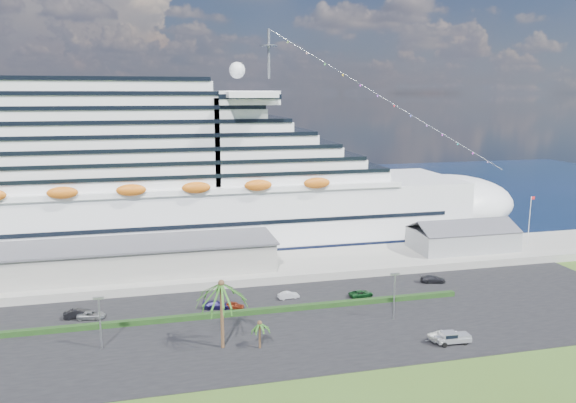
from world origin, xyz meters
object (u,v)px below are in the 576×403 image
object	(u,v)px
pickup_truck	(452,337)
parked_car_3	(217,305)
cruise_ship	(144,184)
boat_trailer	(444,335)

from	to	relation	value
pickup_truck	parked_car_3	bearing A→B (deg)	145.68
cruise_ship	pickup_truck	size ratio (longest dim) A/B	34.23
pickup_truck	boat_trailer	world-z (taller)	pickup_truck
boat_trailer	pickup_truck	bearing A→B (deg)	-46.13
cruise_ship	boat_trailer	world-z (taller)	cruise_ship
parked_car_3	pickup_truck	size ratio (longest dim) A/B	0.89
parked_car_3	boat_trailer	distance (m)	39.81
parked_car_3	pickup_truck	xyz separation A→B (m)	(33.96, -23.18, 0.34)
cruise_ship	pickup_truck	xyz separation A→B (m)	(46.39, -67.11, -15.51)
cruise_ship	pickup_truck	bearing A→B (deg)	-55.35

